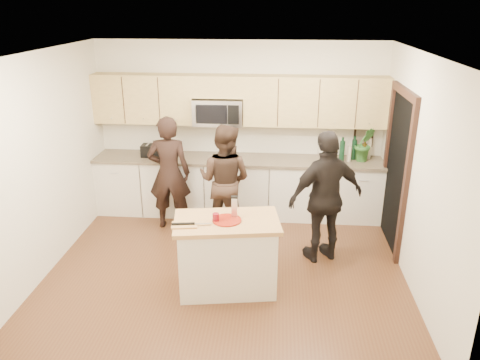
# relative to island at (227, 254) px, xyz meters

# --- Properties ---
(floor) EXTENTS (4.50, 4.50, 0.00)m
(floor) POSITION_rel_island_xyz_m (-0.06, 0.45, -0.45)
(floor) COLOR #53311C
(floor) RESTS_ON ground
(room_shell) EXTENTS (4.52, 4.02, 2.71)m
(room_shell) POSITION_rel_island_xyz_m (-0.06, 0.45, 1.28)
(room_shell) COLOR beige
(room_shell) RESTS_ON ground
(back_cabinetry) EXTENTS (4.50, 0.66, 0.94)m
(back_cabinetry) POSITION_rel_island_xyz_m (-0.06, 2.14, 0.02)
(back_cabinetry) COLOR silver
(back_cabinetry) RESTS_ON ground
(upper_cabinetry) EXTENTS (4.50, 0.33, 0.75)m
(upper_cabinetry) POSITION_rel_island_xyz_m (-0.03, 2.28, 1.39)
(upper_cabinetry) COLOR tan
(upper_cabinetry) RESTS_ON ground
(microwave) EXTENTS (0.76, 0.41, 0.40)m
(microwave) POSITION_rel_island_xyz_m (-0.37, 2.25, 1.20)
(microwave) COLOR silver
(microwave) RESTS_ON ground
(doorway) EXTENTS (0.06, 1.25, 2.20)m
(doorway) POSITION_rel_island_xyz_m (2.17, 1.35, 0.70)
(doorway) COLOR black
(doorway) RESTS_ON ground
(framed_picture) EXTENTS (0.30, 0.03, 0.38)m
(framed_picture) POSITION_rel_island_xyz_m (1.89, 2.43, 0.83)
(framed_picture) COLOR black
(framed_picture) RESTS_ON ground
(dish_towel) EXTENTS (0.34, 0.60, 0.48)m
(dish_towel) POSITION_rel_island_xyz_m (-1.01, 1.95, 0.35)
(dish_towel) COLOR white
(dish_towel) RESTS_ON ground
(island) EXTENTS (1.29, 0.88, 0.90)m
(island) POSITION_rel_island_xyz_m (0.00, 0.00, 0.00)
(island) COLOR silver
(island) RESTS_ON ground
(red_plate) EXTENTS (0.33, 0.33, 0.02)m
(red_plate) POSITION_rel_island_xyz_m (0.00, -0.02, 0.45)
(red_plate) COLOR maroon
(red_plate) RESTS_ON island
(box_grater) EXTENTS (0.08, 0.06, 0.25)m
(box_grater) POSITION_rel_island_xyz_m (0.08, 0.08, 0.59)
(box_grater) COLOR silver
(box_grater) RESTS_ON red_plate
(drink_glass) EXTENTS (0.07, 0.07, 0.10)m
(drink_glass) POSITION_rel_island_xyz_m (-0.12, -0.05, 0.50)
(drink_glass) COLOR maroon
(drink_glass) RESTS_ON island
(cutting_board) EXTENTS (0.31, 0.21, 0.02)m
(cutting_board) POSITION_rel_island_xyz_m (-0.45, -0.18, 0.45)
(cutting_board) COLOR #AA7746
(cutting_board) RESTS_ON island
(tongs) EXTENTS (0.26, 0.07, 0.02)m
(tongs) POSITION_rel_island_xyz_m (-0.46, -0.19, 0.47)
(tongs) COLOR black
(tongs) RESTS_ON cutting_board
(knife) EXTENTS (0.22, 0.06, 0.01)m
(knife) POSITION_rel_island_xyz_m (-0.27, -0.16, 0.47)
(knife) COLOR silver
(knife) RESTS_ON cutting_board
(toaster) EXTENTS (0.33, 0.21, 0.19)m
(toaster) POSITION_rel_island_xyz_m (-1.41, 2.12, 0.58)
(toaster) COLOR black
(toaster) RESTS_ON back_cabinetry
(bottle_cluster) EXTENTS (0.59, 0.31, 0.40)m
(bottle_cluster) POSITION_rel_island_xyz_m (1.70, 2.19, 0.67)
(bottle_cluster) COLOR #332309
(bottle_cluster) RESTS_ON back_cabinetry
(orchid) EXTENTS (0.34, 0.30, 0.54)m
(orchid) POSITION_rel_island_xyz_m (1.87, 2.17, 0.76)
(orchid) COLOR #316A2A
(orchid) RESTS_ON back_cabinetry
(woman_left) EXTENTS (0.65, 0.45, 1.72)m
(woman_left) POSITION_rel_island_xyz_m (-1.03, 1.58, 0.41)
(woman_left) COLOR black
(woman_left) RESTS_ON ground
(woman_center) EXTENTS (0.95, 0.83, 1.66)m
(woman_center) POSITION_rel_island_xyz_m (-0.19, 1.44, 0.37)
(woman_center) COLOR #322219
(woman_center) RESTS_ON ground
(woman_right) EXTENTS (1.12, 0.82, 1.76)m
(woman_right) POSITION_rel_island_xyz_m (1.19, 0.81, 0.43)
(woman_right) COLOR black
(woman_right) RESTS_ON ground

